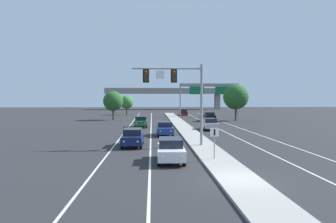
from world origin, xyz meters
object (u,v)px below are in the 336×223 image
car_oncoming_white (171,150)px  car_oncoming_navy (133,137)px  tree_far_left_b (127,102)px  car_receding_silver (209,124)px  car_receding_black (209,116)px  tree_far_left_c (113,101)px  tree_far_right_a (236,97)px  car_oncoming_green (141,122)px  median_sign_post (214,138)px  car_oncoming_blue (165,128)px  overhead_signal_mast (180,87)px  car_receding_darkred (183,112)px  highway_sign_gantry (209,89)px

car_oncoming_white → car_oncoming_navy: (-3.02, 7.30, 0.00)m
car_oncoming_navy → tree_far_left_b: size_ratio=0.94×
car_receding_silver → tree_far_left_b: (-14.04, 39.04, 2.30)m
car_oncoming_navy → car_receding_black: same height
car_oncoming_white → car_receding_silver: (6.46, 21.79, 0.00)m
tree_far_left_c → tree_far_right_a: tree_far_right_a is taller
car_oncoming_green → car_receding_silver: 10.44m
median_sign_post → car_oncoming_navy: median_sign_post is taller
tree_far_left_b → tree_far_right_a: (21.97, -21.88, 1.34)m
car_oncoming_blue → car_receding_silver: bearing=44.9°
overhead_signal_mast → car_oncoming_white: overhead_signal_mast is taller
car_oncoming_blue → car_receding_darkred: (6.10, 41.92, 0.00)m
car_oncoming_navy → tree_far_left_c: size_ratio=0.80×
car_oncoming_green → car_receding_darkred: same height
car_receding_black → highway_sign_gantry: highway_sign_gantry is taller
car_oncoming_green → car_oncoming_navy: bearing=-90.3°
car_oncoming_blue → car_receding_silver: (6.27, 6.25, 0.00)m
median_sign_post → tree_far_right_a: size_ratio=0.32×
median_sign_post → tree_far_left_c: (-11.80, 42.07, 2.07)m
car_oncoming_blue → tree_far_left_b: tree_far_left_b is taller
median_sign_post → car_oncoming_green: 27.00m
median_sign_post → car_oncoming_white: bearing=-179.2°
median_sign_post → car_oncoming_green: size_ratio=0.49×
median_sign_post → car_receding_darkred: median_sign_post is taller
tree_far_left_c → tree_far_left_b: (1.19, 18.71, -0.53)m
car_oncoming_white → car_oncoming_green: (-2.93, 26.37, 0.00)m
car_oncoming_white → car_oncoming_navy: 7.89m
overhead_signal_mast → car_receding_silver: bearing=70.5°
overhead_signal_mast → car_oncoming_white: 8.23m
car_oncoming_white → tree_far_left_c: bearing=101.8°
car_receding_darkred → tree_far_right_a: bearing=-66.4°
tree_far_left_b → tree_far_right_a: size_ratio=0.70×
car_oncoming_navy → car_receding_darkred: (9.31, 50.16, 0.00)m
car_receding_silver → tree_far_left_c: bearing=126.9°
median_sign_post → tree_far_left_b: (-10.62, 60.78, 1.54)m
car_oncoming_green → highway_sign_gantry: (14.41, 24.60, 5.34)m
tree_far_left_b → car_receding_silver: bearing=-70.2°
car_oncoming_white → car_receding_black: same height
median_sign_post → car_oncoming_green: bearing=102.7°
overhead_signal_mast → highway_sign_gantry: highway_sign_gantry is taller
car_oncoming_green → tree_far_left_b: 34.85m
car_oncoming_blue → car_receding_darkred: 42.36m
highway_sign_gantry → overhead_signal_mast: bearing=-103.1°
car_oncoming_green → tree_far_left_c: tree_far_left_c is taller
highway_sign_gantry → tree_far_left_c: size_ratio=2.37×
overhead_signal_mast → tree_far_right_a: 34.76m
car_oncoming_blue → car_receding_darkred: same height
car_oncoming_white → car_oncoming_blue: bearing=89.3°
tree_far_left_c → tree_far_left_b: size_ratio=1.17×
median_sign_post → car_receding_black: (6.64, 40.23, -0.77)m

